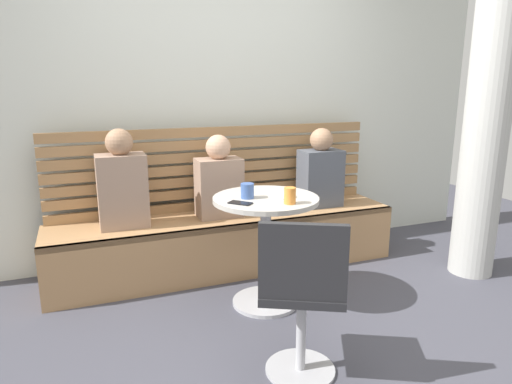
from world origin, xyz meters
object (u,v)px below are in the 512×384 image
(cup_mug_blue, at_px, (247,191))
(phone_on_table, at_px, (240,203))
(booth_bench, at_px, (228,242))
(plate_small, at_px, (282,196))
(person_adult, at_px, (122,184))
(person_child_left, at_px, (320,172))
(person_child_middle, at_px, (219,181))
(cup_tumbler_orange, at_px, (290,196))
(cafe_table, at_px, (266,230))
(white_chair, at_px, (302,294))

(cup_mug_blue, relative_size, phone_on_table, 0.68)
(booth_bench, height_order, plate_small, plate_small)
(person_adult, bearing_deg, person_child_left, -0.33)
(person_adult, xyz_separation_m, person_child_middle, (0.71, -0.00, -0.04))
(person_adult, relative_size, plate_small, 4.14)
(person_child_left, bearing_deg, cup_tumbler_orange, -128.75)
(phone_on_table, bearing_deg, cup_tumbler_orange, -64.39)
(person_child_left, relative_size, plate_small, 3.83)
(cafe_table, height_order, person_adult, person_adult)
(plate_small, relative_size, phone_on_table, 1.21)
(white_chair, xyz_separation_m, plate_small, (0.24, 0.77, 0.28))
(person_adult, xyz_separation_m, phone_on_table, (0.62, -0.77, -0.01))
(booth_bench, distance_m, cup_mug_blue, 0.85)
(booth_bench, relative_size, cup_tumbler_orange, 27.00)
(person_child_middle, bearing_deg, booth_bench, -20.35)
(white_chair, distance_m, cup_tumbler_orange, 0.72)
(booth_bench, distance_m, phone_on_table, 0.92)
(booth_bench, bearing_deg, person_child_left, 1.06)
(person_child_middle, relative_size, cup_tumbler_orange, 6.32)
(cafe_table, distance_m, phone_on_table, 0.32)
(booth_bench, relative_size, phone_on_table, 19.29)
(person_child_left, bearing_deg, booth_bench, -178.94)
(person_child_middle, xyz_separation_m, plate_small, (0.21, -0.71, 0.03))
(white_chair, relative_size, person_adult, 1.21)
(cup_tumbler_orange, bearing_deg, person_adult, 135.49)
(cafe_table, height_order, white_chair, white_chair)
(person_child_left, height_order, cup_mug_blue, person_child_left)
(person_adult, distance_m, person_child_middle, 0.71)
(booth_bench, bearing_deg, plate_small, -77.85)
(white_chair, height_order, cup_tumbler_orange, white_chair)
(cafe_table, distance_m, person_child_left, 1.04)
(person_child_middle, bearing_deg, cafe_table, -80.76)
(cafe_table, xyz_separation_m, cup_mug_blue, (-0.12, 0.01, 0.27))
(cup_mug_blue, distance_m, phone_on_table, 0.15)
(white_chair, height_order, phone_on_table, white_chair)
(person_child_left, xyz_separation_m, plate_small, (-0.67, -0.70, 0.02))
(cup_mug_blue, bearing_deg, person_adult, 136.79)
(person_adult, bearing_deg, cup_tumbler_orange, -44.51)
(person_child_middle, xyz_separation_m, phone_on_table, (-0.10, -0.77, 0.03))
(booth_bench, xyz_separation_m, plate_small, (0.15, -0.68, 0.52))
(cup_mug_blue, bearing_deg, plate_small, -12.62)
(booth_bench, height_order, phone_on_table, phone_on_table)
(person_adult, bearing_deg, cafe_table, -39.33)
(cafe_table, distance_m, plate_small, 0.25)
(white_chair, height_order, person_adult, person_adult)
(person_child_left, height_order, person_child_middle, person_child_left)
(plate_small, bearing_deg, person_child_middle, 106.44)
(booth_bench, bearing_deg, white_chair, -93.84)
(booth_bench, height_order, cup_tumbler_orange, cup_tumbler_orange)
(person_child_middle, bearing_deg, person_adult, 179.87)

